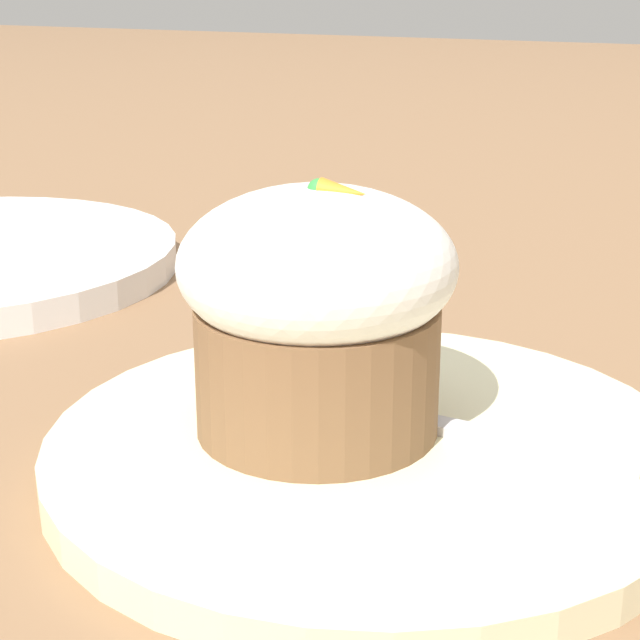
{
  "coord_description": "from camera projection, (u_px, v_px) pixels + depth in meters",
  "views": [
    {
      "loc": [
        0.12,
        -0.34,
        0.19
      ],
      "look_at": [
        -0.02,
        0.0,
        0.06
      ],
      "focal_mm": 60.0,
      "sensor_mm": 36.0,
      "label": 1
    }
  ],
  "objects": [
    {
      "name": "spoon",
      "position": [
        393.0,
        413.0,
        0.41
      ],
      "size": [
        0.13,
        0.04,
        0.01
      ],
      "color": "silver",
      "rests_on": "dessert_plate"
    },
    {
      "name": "dessert_plate",
      "position": [
        368.0,
        453.0,
        0.4
      ],
      "size": [
        0.24,
        0.24,
        0.01
      ],
      "color": "beige",
      "rests_on": "ground_plane"
    },
    {
      "name": "ground_plane",
      "position": [
        368.0,
        469.0,
        0.4
      ],
      "size": [
        4.0,
        4.0,
        0.0
      ],
      "primitive_type": "plane",
      "color": "#846042"
    },
    {
      "name": "carrot_cake",
      "position": [
        320.0,
        305.0,
        0.39
      ],
      "size": [
        0.1,
        0.1,
        0.1
      ],
      "color": "brown",
      "rests_on": "dessert_plate"
    }
  ]
}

